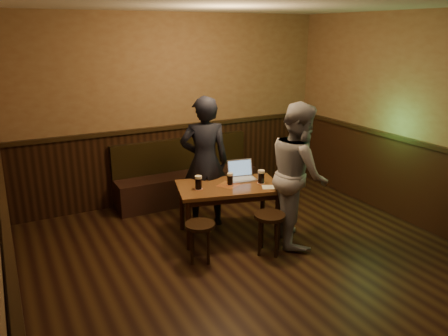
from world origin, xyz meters
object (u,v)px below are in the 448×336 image
object	(u,v)px
bench	(186,181)
pint_right	(261,177)
person_suit	(205,162)
stool_left	(200,231)
stool_right	(270,222)
laptop	(241,174)
person_grey	(298,174)
pint_left	(198,182)
pint_mid	(230,179)
pub_table	(228,192)

from	to	relation	value
bench	pint_right	world-z (taller)	bench
person_suit	stool_left	bearing A→B (deg)	79.59
bench	stool_left	size ratio (longest dim) A/B	4.74
stool_right	person_suit	size ratio (longest dim) A/B	0.28
laptop	person_grey	size ratio (longest dim) A/B	0.22
stool_right	person_grey	distance (m)	0.70
stool_right	person_grey	bearing A→B (deg)	15.74
pint_right	stool_right	bearing A→B (deg)	-111.66
bench	stool_left	bearing A→B (deg)	-108.13
pint_right	laptop	bearing A→B (deg)	116.92
pint_left	person_suit	distance (m)	0.51
stool_left	person_suit	size ratio (longest dim) A/B	0.26
pint_mid	laptop	xyz separation A→B (m)	(0.24, 0.14, -0.01)
pint_mid	laptop	world-z (taller)	laptop
person_grey	pint_right	bearing A→B (deg)	58.38
person_suit	laptop	bearing A→B (deg)	159.41
stool_right	laptop	bearing A→B (deg)	84.54
stool_left	person_grey	bearing A→B (deg)	-3.19
pub_table	stool_left	bearing A→B (deg)	-129.02
stool_left	stool_right	world-z (taller)	stool_right
person_suit	stool_right	bearing A→B (deg)	123.73
pint_mid	laptop	size ratio (longest dim) A/B	0.40
pint_right	laptop	xyz separation A→B (m)	(-0.14, 0.27, -0.03)
pint_left	person_grey	world-z (taller)	person_grey
bench	person_grey	distance (m)	2.11
stool_left	stool_right	xyz separation A→B (m)	(0.80, -0.21, 0.02)
stool_right	pint_mid	world-z (taller)	pint_mid
bench	pint_mid	xyz separation A→B (m)	(0.03, -1.39, 0.44)
pint_right	pub_table	bearing A→B (deg)	162.90
stool_left	pub_table	bearing A→B (deg)	36.58
laptop	pint_right	bearing A→B (deg)	-52.91
stool_left	laptop	world-z (taller)	laptop
pint_left	person_grey	bearing A→B (deg)	-27.59
bench	stool_right	world-z (taller)	bench
pint_mid	pint_right	world-z (taller)	pint_right
laptop	person_suit	world-z (taller)	person_suit
stool_right	pint_mid	size ratio (longest dim) A/B	3.20
laptop	pub_table	bearing A→B (deg)	-142.30
pint_mid	person_grey	distance (m)	0.85
pub_table	pint_left	bearing A→B (deg)	-172.02
pub_table	pint_right	bearing A→B (deg)	-2.70
bench	pub_table	xyz separation A→B (m)	(0.00, -1.40, 0.28)
pint_mid	laptop	distance (m)	0.28
bench	pint_mid	distance (m)	1.46
bench	pint_mid	bearing A→B (deg)	-88.86
bench	pint_left	xyz separation A→B (m)	(-0.39, -1.35, 0.45)
pub_table	pint_left	xyz separation A→B (m)	(-0.39, 0.04, 0.18)
stool_left	pint_right	bearing A→B (deg)	17.71
pint_left	bench	bearing A→B (deg)	73.84
bench	pint_right	size ratio (longest dim) A/B	12.56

